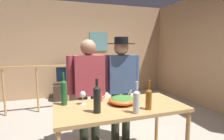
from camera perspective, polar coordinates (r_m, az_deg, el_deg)
The scene contains 17 objects.
ground_plane at distance 3.16m, azimuth -1.30°, elevation -20.88°, with size 7.22×7.22×0.00m, color #9E9384.
back_wall at distance 5.48m, azimuth -10.12°, elevation 6.34°, with size 5.51×0.10×2.77m, color tan.
side_wall_right at distance 4.99m, azimuth 27.27°, elevation 5.46°, with size 0.10×4.16×2.77m, color tan.
framed_picture at distance 5.54m, azimuth -4.30°, elevation 9.15°, with size 0.56×0.03×0.57m, color #5F9496.
stair_railing at distance 4.36m, azimuth -11.51°, elevation -2.98°, with size 3.43×0.10×1.12m.
tv_console at distance 5.25m, azimuth -13.44°, elevation -6.71°, with size 0.90×0.40×0.44m, color #38281E.
flat_screen_tv at distance 5.12m, azimuth -13.59°, elevation -1.19°, with size 0.70×0.12×0.51m.
serving_table at distance 2.17m, azimuth 2.69°, elevation -13.37°, with size 1.52×0.72×0.81m.
salad_bowl at distance 2.19m, azimuth 3.28°, elevation -9.52°, with size 0.33×0.33×0.17m.
wine_glass at distance 2.17m, azimuth -9.38°, elevation -7.94°, with size 0.07×0.07×0.16m.
wine_bottle_dark at distance 1.89m, azimuth -4.84°, elevation -9.12°, with size 0.08×0.08×0.36m.
wine_bottle_green at distance 2.19m, azimuth -15.24°, elevation -6.77°, with size 0.07×0.07×0.39m.
wine_bottle_clear at distance 1.89m, azimuth 7.85°, elevation -9.76°, with size 0.07×0.07×0.34m.
wine_bottle_amber at distance 2.02m, azimuth 11.71°, elevation -8.87°, with size 0.07×0.07×0.33m.
mug_red at distance 2.30m, azimuth -4.05°, elevation -8.78°, with size 0.11×0.08×0.09m.
person_standing_left at distance 2.61m, azimuth -7.45°, elevation -4.72°, with size 0.62×0.24×1.60m.
person_standing_right at distance 2.74m, azimuth 2.91°, elevation -3.41°, with size 0.60×0.42×1.65m.
Camera 1 is at (-0.82, -2.64, 1.52)m, focal length 28.43 mm.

